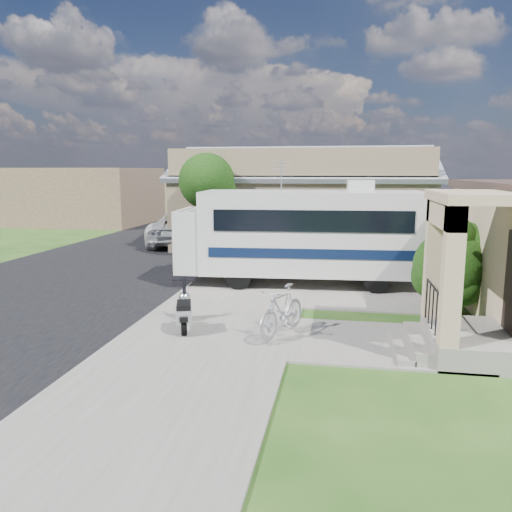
% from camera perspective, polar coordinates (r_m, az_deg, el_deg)
% --- Properties ---
extents(ground, '(120.00, 120.00, 0.00)m').
position_cam_1_polar(ground, '(12.70, 0.27, -7.74)').
color(ground, '#1C3F11').
extents(street_slab, '(9.00, 80.00, 0.02)m').
position_cam_1_polar(street_slab, '(24.23, -13.34, 0.43)').
color(street_slab, black).
rests_on(street_slab, ground).
extents(sidewalk_slab, '(4.00, 80.00, 0.06)m').
position_cam_1_polar(sidewalk_slab, '(22.47, 2.06, 0.03)').
color(sidewalk_slab, '#66635C').
rests_on(sidewalk_slab, ground).
extents(driveway_slab, '(7.00, 6.00, 0.05)m').
position_cam_1_polar(driveway_slab, '(16.88, 7.90, -3.34)').
color(driveway_slab, '#66635C').
rests_on(driveway_slab, ground).
extents(walk_slab, '(4.00, 3.00, 0.05)m').
position_cam_1_polar(walk_slab, '(11.62, 14.35, -9.62)').
color(walk_slab, '#66635C').
rests_on(walk_slab, ground).
extents(warehouse, '(12.50, 8.40, 5.04)m').
position_cam_1_polar(warehouse, '(26.06, 5.50, 5.66)').
color(warehouse, brown).
rests_on(warehouse, ground).
extents(distant_bldg_far, '(10.00, 8.00, 4.00)m').
position_cam_1_polar(distant_bldg_far, '(38.96, -19.41, 6.51)').
color(distant_bldg_far, brown).
rests_on(distant_bldg_far, ground).
extents(distant_bldg_near, '(8.00, 7.00, 3.20)m').
position_cam_1_polar(distant_bldg_near, '(49.05, -10.43, 6.98)').
color(distant_bldg_near, brown).
rests_on(distant_bldg_near, ground).
extents(street_tree_a, '(2.44, 2.40, 4.58)m').
position_cam_1_polar(street_tree_a, '(21.77, -5.36, 8.20)').
color(street_tree_a, '#2E2214').
rests_on(street_tree_a, ground).
extents(street_tree_b, '(2.44, 2.40, 4.73)m').
position_cam_1_polar(street_tree_b, '(31.52, -0.51, 8.96)').
color(street_tree_b, '#2E2214').
rests_on(street_tree_b, ground).
extents(street_tree_c, '(2.44, 2.40, 4.42)m').
position_cam_1_polar(street_tree_c, '(40.41, 1.84, 8.71)').
color(street_tree_c, '#2E2214').
rests_on(street_tree_c, ground).
extents(motorhome, '(8.20, 3.06, 4.13)m').
position_cam_1_polar(motorhome, '(16.75, 5.34, 2.68)').
color(motorhome, beige).
rests_on(motorhome, ground).
extents(shrub, '(2.16, 2.07, 2.66)m').
position_cam_1_polar(shrub, '(14.35, 21.56, -0.81)').
color(shrub, '#2E2214').
rests_on(shrub, ground).
extents(scooter, '(0.82, 1.66, 1.11)m').
position_cam_1_polar(scooter, '(12.13, -8.20, -6.25)').
color(scooter, black).
rests_on(scooter, ground).
extents(bicycle, '(1.24, 2.01, 1.17)m').
position_cam_1_polar(bicycle, '(11.50, 2.97, -6.59)').
color(bicycle, '#B1B2B9').
rests_on(bicycle, ground).
extents(pickup_truck, '(3.76, 6.57, 1.73)m').
position_cam_1_polar(pickup_truck, '(26.45, -8.28, 3.22)').
color(pickup_truck, beige).
rests_on(pickup_truck, ground).
extents(van, '(3.10, 6.69, 1.89)m').
position_cam_1_polar(van, '(33.21, -5.00, 4.73)').
color(van, beige).
rests_on(van, ground).
extents(garden_hose, '(0.38, 0.38, 0.17)m').
position_cam_1_polar(garden_hose, '(12.27, 17.94, -8.45)').
color(garden_hose, '#166E16').
rests_on(garden_hose, ground).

